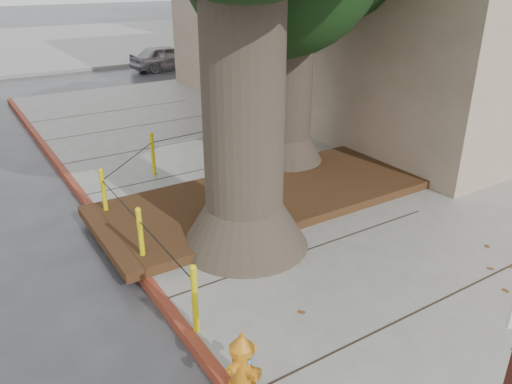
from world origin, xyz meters
The scene contains 9 objects.
ground centered at (0.00, 0.00, 0.00)m, with size 140.00×140.00×0.00m, color #28282B.
sidewalk_main centered at (6.00, 2.50, 0.07)m, with size 16.00×26.00×0.15m, color slate.
sidewalk_far centered at (6.00, 30.00, 0.07)m, with size 16.00×20.00×0.15m, color slate.
curb_red centered at (-2.00, 2.50, 0.07)m, with size 0.14×26.00×0.16m, color maroon.
planter_bed centered at (0.90, 3.90, 0.23)m, with size 6.40×2.60×0.16m, color black.
bollard_ring centered at (-0.87, 4.38, 0.66)m, with size 3.79×5.39×0.95m.
fire_hydrant centered at (-1.90, 0.11, 0.50)m, with size 0.39×0.39×0.71m.
car_silver centered at (5.06, 18.46, 0.56)m, with size 1.31×3.26×1.11m, color #96969A.
car_red centered at (7.97, 17.89, 0.60)m, with size 1.26×3.61×1.19m, color maroon.
Camera 1 is at (-3.91, -3.32, 4.20)m, focal length 35.00 mm.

